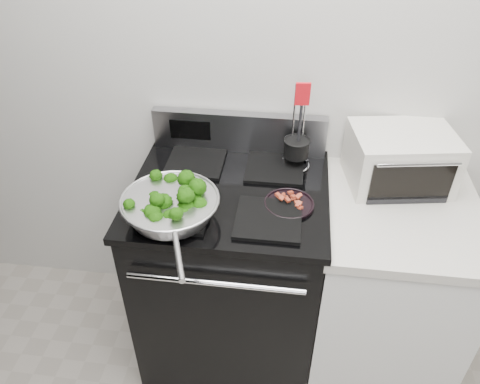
% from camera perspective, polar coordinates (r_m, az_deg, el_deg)
% --- Properties ---
extents(back_wall, '(4.00, 0.02, 2.70)m').
position_cam_1_polar(back_wall, '(1.95, 9.10, 15.12)').
color(back_wall, beige).
rests_on(back_wall, ground).
extents(gas_range, '(0.79, 0.69, 1.13)m').
position_cam_1_polar(gas_range, '(2.17, -1.14, -9.46)').
color(gas_range, black).
rests_on(gas_range, floor).
extents(counter, '(0.62, 0.68, 0.92)m').
position_cam_1_polar(counter, '(2.22, 16.96, -11.24)').
color(counter, white).
rests_on(counter, floor).
extents(skillet, '(0.36, 0.56, 0.08)m').
position_cam_1_polar(skillet, '(1.71, -8.48, -1.74)').
color(skillet, silver).
rests_on(skillet, gas_range).
extents(broccoli_pile, '(0.28, 0.28, 0.10)m').
position_cam_1_polar(broccoli_pile, '(1.70, -8.54, -1.16)').
color(broccoli_pile, black).
rests_on(broccoli_pile, skillet).
extents(bacon_plate, '(0.19, 0.19, 0.04)m').
position_cam_1_polar(bacon_plate, '(1.78, 6.01, -1.19)').
color(bacon_plate, black).
rests_on(bacon_plate, gas_range).
extents(utensil_holder, '(0.12, 0.12, 0.38)m').
position_cam_1_polar(utensil_holder, '(1.98, 6.85, 4.84)').
color(utensil_holder, silver).
rests_on(utensil_holder, gas_range).
extents(toaster_oven, '(0.44, 0.36, 0.23)m').
position_cam_1_polar(toaster_oven, '(2.00, 18.91, 3.89)').
color(toaster_oven, silver).
rests_on(toaster_oven, counter).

